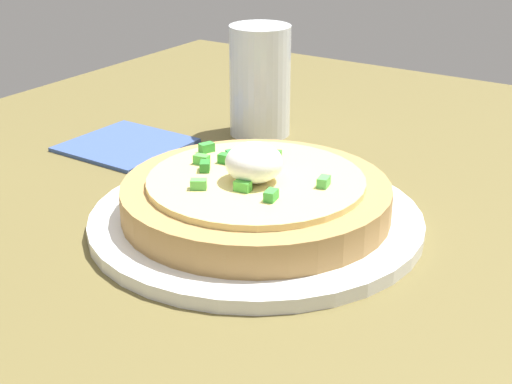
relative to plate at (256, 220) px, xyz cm
name	(u,v)px	position (x,y,z in cm)	size (l,w,h in cm)	color
dining_table	(246,194)	(7.86, 6.33, -1.98)	(96.20, 83.59, 2.82)	brown
plate	(256,220)	(0.00, 0.00, 0.00)	(27.63, 27.63, 1.13)	white
pizza	(256,196)	(-0.03, 0.00, 2.26)	(22.15, 22.15, 6.44)	#AD844B
cup_near	(260,83)	(20.30, 12.77, 5.19)	(6.68, 6.68, 12.04)	silver
napkin	(126,145)	(8.73, 22.33, -0.37)	(11.38, 11.38, 0.40)	#38508C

